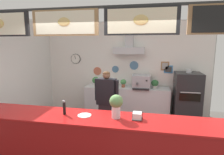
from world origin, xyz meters
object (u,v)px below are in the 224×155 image
at_px(espresso_machine, 141,82).
at_px(potted_oregano, 113,83).
at_px(napkin_holder, 137,116).
at_px(potted_rosemary, 155,84).
at_px(condiment_plate, 85,115).
at_px(pepper_grinder, 64,107).
at_px(pizza_oven, 187,98).
at_px(potted_thyme, 123,82).
at_px(potted_basil, 96,81).
at_px(basil_vase, 116,105).
at_px(shop_worker, 106,103).

relative_size(espresso_machine, potted_oregano, 2.61).
bearing_deg(napkin_holder, potted_rosemary, 83.06).
bearing_deg(condiment_plate, potted_rosemary, 66.87).
bearing_deg(potted_rosemary, pepper_grinder, -118.87).
bearing_deg(pizza_oven, potted_thyme, 177.23).
bearing_deg(potted_basil, pepper_grinder, -84.48).
bearing_deg(espresso_machine, pizza_oven, -4.48).
bearing_deg(potted_basil, napkin_holder, -62.13).
bearing_deg(potted_rosemary, napkin_holder, -96.94).
height_order(espresso_machine, basil_vase, basil_vase).
xyz_separation_m(pizza_oven, condiment_plate, (-2.04, -2.62, 0.33)).
relative_size(potted_basil, pepper_grinder, 1.15).
bearing_deg(potted_oregano, potted_thyme, -5.94).
height_order(pizza_oven, shop_worker, shop_worker).
bearing_deg(shop_worker, condiment_plate, 98.11).
bearing_deg(condiment_plate, shop_worker, 87.58).
xyz_separation_m(shop_worker, potted_basil, (-0.66, 1.43, 0.23)).
bearing_deg(condiment_plate, basil_vase, 1.56).
height_order(pizza_oven, espresso_machine, pizza_oven).
bearing_deg(potted_rosemary, shop_worker, -128.31).
xyz_separation_m(potted_rosemary, condiment_plate, (-1.16, -2.72, -0.01)).
height_order(pizza_oven, potted_basil, pizza_oven).
xyz_separation_m(potted_thyme, napkin_holder, (0.58, -2.68, 0.03)).
distance_m(potted_basil, basil_vase, 2.96).
height_order(pizza_oven, potted_thyme, pizza_oven).
xyz_separation_m(pizza_oven, potted_oregano, (-2.09, 0.12, 0.32)).
height_order(potted_oregano, napkin_holder, napkin_holder).
xyz_separation_m(shop_worker, potted_rosemary, (1.11, 1.40, 0.21)).
height_order(potted_oregano, basil_vase, basil_vase).
bearing_deg(pizza_oven, basil_vase, -120.47).
xyz_separation_m(potted_thyme, condiment_plate, (-0.25, -2.70, -0.01)).
bearing_deg(pepper_grinder, potted_oregano, 83.98).
xyz_separation_m(pizza_oven, pepper_grinder, (-2.38, -2.62, 0.44)).
relative_size(shop_worker, espresso_machine, 2.83).
relative_size(pizza_oven, espresso_machine, 2.71).
distance_m(shop_worker, napkin_holder, 1.53).
bearing_deg(pizza_oven, potted_basil, 177.11).
bearing_deg(potted_basil, basil_vase, -67.78).
distance_m(potted_oregano, basil_vase, 2.78).
height_order(potted_oregano, potted_thyme, potted_thyme).
relative_size(potted_oregano, potted_basil, 0.78).
height_order(potted_basil, condiment_plate, potted_basil).
relative_size(espresso_machine, pepper_grinder, 2.33).
bearing_deg(basil_vase, pepper_grinder, -178.78).
height_order(pizza_oven, condiment_plate, pizza_oven).
bearing_deg(potted_basil, potted_thyme, -3.13).
bearing_deg(napkin_holder, condiment_plate, -178.42).
xyz_separation_m(espresso_machine, potted_rosemary, (0.39, 0.01, -0.05)).
xyz_separation_m(espresso_machine, basil_vase, (-0.27, -2.70, 0.14)).
distance_m(potted_thyme, pepper_grinder, 2.77).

